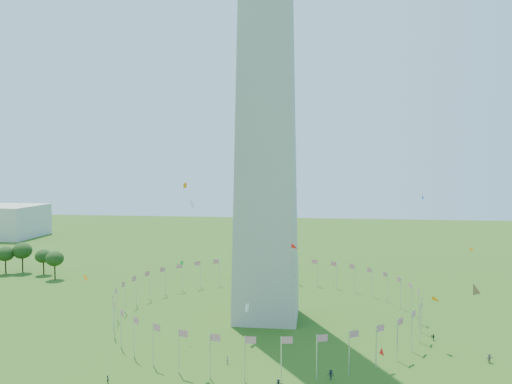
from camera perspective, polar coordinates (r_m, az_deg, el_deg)
washington_monument at (r=139.75m, az=1.25°, el=21.01°), size 16.80×16.80×169.00m
flag_ring at (r=138.30m, az=1.20°, el=-12.43°), size 80.24×80.24×9.00m
kites_aloft at (r=103.82m, az=9.33°, el=-8.71°), size 106.69×74.21×37.23m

